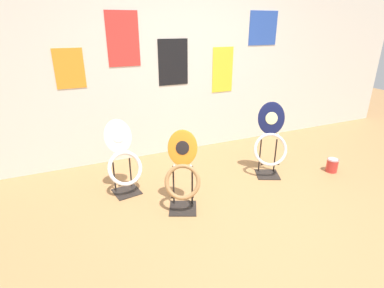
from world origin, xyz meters
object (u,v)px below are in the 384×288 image
Objects in this scene: toilet_seat_display_navy_moon at (270,143)px; toilet_seat_display_orange_sun at (183,175)px; paint_can at (332,165)px; toilet_seat_display_white_plain at (123,161)px.

toilet_seat_display_navy_moon reaches higher than toilet_seat_display_orange_sun.
toilet_seat_display_navy_moon is at bearing 161.83° from paint_can.
paint_can is (2.10, -0.01, -0.30)m from toilet_seat_display_orange_sun.
toilet_seat_display_orange_sun is 2.12m from paint_can.
toilet_seat_display_white_plain is at bearing 129.88° from toilet_seat_display_orange_sun.
toilet_seat_display_orange_sun is at bearing 179.65° from paint_can.
toilet_seat_display_white_plain is at bearing 169.78° from toilet_seat_display_navy_moon.
toilet_seat_display_white_plain is 0.75m from toilet_seat_display_orange_sun.
toilet_seat_display_orange_sun is at bearing -50.12° from toilet_seat_display_white_plain.
paint_can is at bearing -0.35° from toilet_seat_display_orange_sun.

